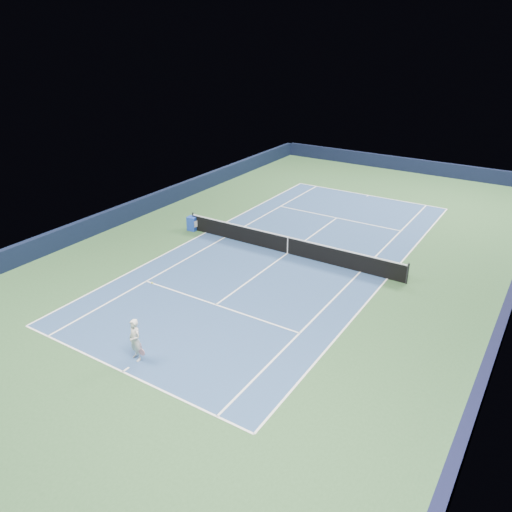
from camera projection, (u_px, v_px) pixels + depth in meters
The scene contains 19 objects.
ground at pixel (287, 253), 26.62m from camera, with size 40.00×40.00×0.00m, color #2B4E2A.
wall_far at pixel (403, 164), 41.57m from camera, with size 22.00×0.35×1.10m, color black.
wall_right at pixel (511, 299), 21.12m from camera, with size 0.35×40.00×1.10m, color black.
wall_left at pixel (139, 208), 31.65m from camera, with size 0.35×40.00×1.10m, color #111933.
court_surface at pixel (287, 253), 26.62m from camera, with size 10.97×23.77×0.01m, color navy.
baseline_far at pixel (368, 195), 35.72m from camera, with size 10.97×0.08×0.00m, color white.
baseline_near at pixel (123, 372), 17.51m from camera, with size 10.97×0.08×0.00m, color white.
sideline_doubles_right at pixel (387, 279), 23.95m from camera, with size 0.08×23.77×0.00m, color white.
sideline_doubles_left at pixel (206, 233), 29.28m from camera, with size 0.08×23.77×0.00m, color white.
sideline_singles_right at pixel (360, 272), 24.61m from camera, with size 0.08×23.77×0.00m, color white.
sideline_singles_left at pixel (225, 237), 28.62m from camera, with size 0.08×23.77×0.00m, color white.
service_line_far at pixel (337, 218), 31.52m from camera, with size 8.23×0.08×0.00m, color white.
service_line_near at pixel (216, 305), 21.71m from camera, with size 8.23×0.08×0.00m, color white.
center_service_line at pixel (287, 253), 26.61m from camera, with size 0.08×12.80×0.00m, color white.
center_mark_far at pixel (368, 196), 35.60m from camera, with size 0.08×0.30×0.00m, color white.
center_mark_near at pixel (126, 369), 17.63m from camera, with size 0.08×0.30×0.00m, color white.
tennis_net at pixel (288, 245), 26.41m from camera, with size 12.90×0.10×1.07m.
sponsor_cube at pixel (192, 223), 29.48m from camera, with size 0.61×0.52×0.84m.
tennis_player at pixel (135, 340), 17.85m from camera, with size 0.81×1.30×2.74m.
Camera 1 is at (11.56, -21.34, 11.07)m, focal length 35.00 mm.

